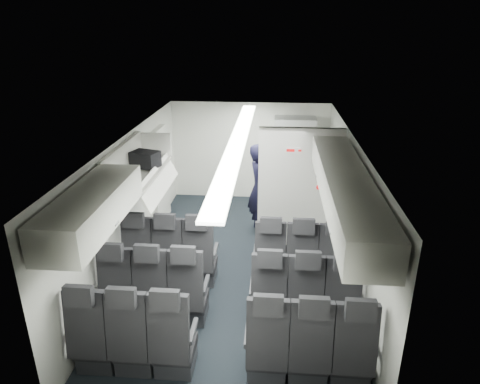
% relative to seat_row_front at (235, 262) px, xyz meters
% --- Properties ---
extents(cabin_shell, '(3.41, 6.01, 2.16)m').
position_rel_seat_row_front_xyz_m(cabin_shell, '(0.00, 0.53, 0.72)').
color(cabin_shell, black).
rests_on(cabin_shell, ground).
extents(seat_row_front, '(3.33, 0.56, 1.24)m').
position_rel_seat_row_front_xyz_m(seat_row_front, '(0.00, 0.00, 0.00)').
color(seat_row_front, black).
rests_on(seat_row_front, cabin_shell).
extents(seat_row_mid, '(3.33, 0.56, 1.24)m').
position_rel_seat_row_front_xyz_m(seat_row_mid, '(0.00, -0.90, 0.00)').
color(seat_row_mid, black).
rests_on(seat_row_mid, cabin_shell).
extents(seat_row_rear, '(3.33, 0.56, 1.24)m').
position_rel_seat_row_front_xyz_m(seat_row_rear, '(0.00, -1.80, 0.00)').
color(seat_row_rear, black).
rests_on(seat_row_rear, cabin_shell).
extents(overhead_bin_left_rear, '(0.53, 1.80, 0.40)m').
position_rel_seat_row_front_xyz_m(overhead_bin_left_rear, '(-1.40, -1.47, 1.46)').
color(overhead_bin_left_rear, silver).
rests_on(overhead_bin_left_rear, cabin_shell).
extents(overhead_bin_left_front_open, '(0.64, 1.70, 0.72)m').
position_rel_seat_row_front_xyz_m(overhead_bin_left_front_open, '(-1.44, 0.28, 1.33)').
color(overhead_bin_left_front_open, '#9E9E93').
rests_on(overhead_bin_left_front_open, cabin_shell).
extents(overhead_bin_right_rear, '(0.53, 1.80, 0.40)m').
position_rel_seat_row_front_xyz_m(overhead_bin_right_rear, '(1.40, -1.47, 1.46)').
color(overhead_bin_right_rear, silver).
rests_on(overhead_bin_right_rear, cabin_shell).
extents(overhead_bin_right_front, '(0.53, 1.70, 0.40)m').
position_rel_seat_row_front_xyz_m(overhead_bin_right_front, '(1.40, 0.28, 1.46)').
color(overhead_bin_right_front, silver).
rests_on(overhead_bin_right_front, cabin_shell).
extents(bulkhead_partition, '(1.40, 0.15, 2.13)m').
position_rel_seat_row_front_xyz_m(bulkhead_partition, '(0.98, 1.33, 0.67)').
color(bulkhead_partition, silver).
rests_on(bulkhead_partition, cabin_shell).
extents(galley_unit, '(0.85, 0.52, 1.90)m').
position_rel_seat_row_front_xyz_m(galley_unit, '(0.95, 3.25, 0.55)').
color(galley_unit, '#939399').
rests_on(galley_unit, cabin_shell).
extents(boarding_door, '(0.12, 1.27, 1.86)m').
position_rel_seat_row_front_xyz_m(boarding_door, '(-1.64, 2.09, 0.55)').
color(boarding_door, silver).
rests_on(boarding_door, cabin_shell).
extents(flight_attendant, '(0.54, 0.70, 1.71)m').
position_rel_seat_row_front_xyz_m(flight_attendant, '(0.28, 1.86, 0.45)').
color(flight_attendant, black).
rests_on(flight_attendant, ground).
extents(carry_on_bag, '(0.46, 0.39, 0.24)m').
position_rel_seat_row_front_xyz_m(carry_on_bag, '(-1.39, 0.48, 1.41)').
color(carry_on_bag, black).
rests_on(carry_on_bag, overhead_bin_left_front_open).
extents(papers, '(0.17, 0.11, 0.13)m').
position_rel_seat_row_front_xyz_m(papers, '(0.47, 1.81, 0.62)').
color(papers, white).
rests_on(papers, flight_attendant).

